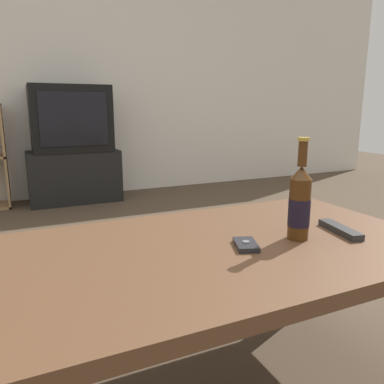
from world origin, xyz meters
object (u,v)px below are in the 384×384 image
at_px(television, 71,118).
at_px(cell_phone, 246,245).
at_px(tv_stand, 75,176).
at_px(remote_control, 340,229).
at_px(beer_bottle, 300,203).

xyz_separation_m(television, cell_phone, (0.09, -2.79, -0.28)).
xyz_separation_m(tv_stand, cell_phone, (0.09, -2.80, 0.25)).
bearing_deg(television, remote_control, -81.36).
relative_size(television, cell_phone, 6.23).
relative_size(television, remote_control, 3.88).
height_order(tv_stand, remote_control, remote_control).
distance_m(television, cell_phone, 2.81).
height_order(beer_bottle, cell_phone, beer_bottle).
bearing_deg(remote_control, tv_stand, 109.23).
height_order(tv_stand, cell_phone, cell_phone).
bearing_deg(beer_bottle, remote_control, -4.16).
height_order(tv_stand, beer_bottle, beer_bottle).
xyz_separation_m(beer_bottle, cell_phone, (-0.18, 0.01, -0.10)).
bearing_deg(television, beer_bottle, -84.50).
bearing_deg(remote_control, beer_bottle, -173.56).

